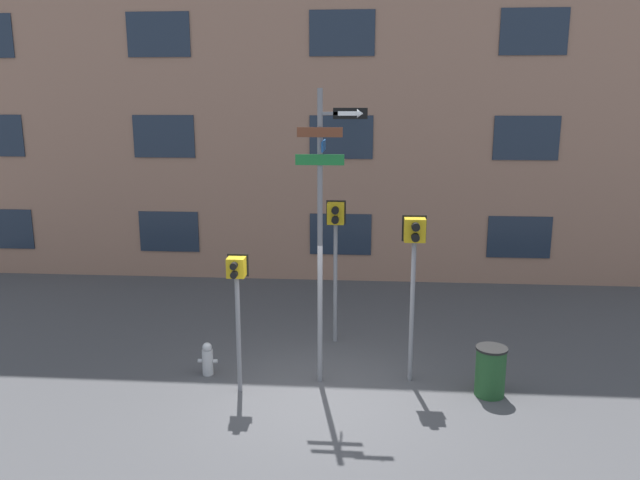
{
  "coord_description": "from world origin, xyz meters",
  "views": [
    {
      "loc": [
        0.71,
        -9.65,
        4.94
      ],
      "look_at": [
        -0.08,
        0.66,
        2.59
      ],
      "focal_mm": 35.0,
      "sensor_mm": 36.0,
      "label": 1
    }
  ],
  "objects_px": {
    "pedestrian_signal_right": "(414,252)",
    "pedestrian_signal_across": "(336,232)",
    "fire_hydrant": "(208,359)",
    "trash_bin": "(490,371)",
    "pedestrian_signal_left": "(237,288)",
    "street_sign_pole": "(323,217)"
  },
  "relations": [
    {
      "from": "street_sign_pole",
      "to": "trash_bin",
      "type": "relative_size",
      "value": 5.91
    },
    {
      "from": "pedestrian_signal_left",
      "to": "trash_bin",
      "type": "relative_size",
      "value": 2.79
    },
    {
      "from": "street_sign_pole",
      "to": "pedestrian_signal_across",
      "type": "distance_m",
      "value": 2.04
    },
    {
      "from": "pedestrian_signal_right",
      "to": "trash_bin",
      "type": "height_order",
      "value": "pedestrian_signal_right"
    },
    {
      "from": "pedestrian_signal_left",
      "to": "pedestrian_signal_right",
      "type": "distance_m",
      "value": 3.07
    },
    {
      "from": "pedestrian_signal_right",
      "to": "street_sign_pole",
      "type": "bearing_deg",
      "value": -174.17
    },
    {
      "from": "street_sign_pole",
      "to": "pedestrian_signal_across",
      "type": "bearing_deg",
      "value": 86.53
    },
    {
      "from": "street_sign_pole",
      "to": "pedestrian_signal_left",
      "type": "distance_m",
      "value": 1.87
    },
    {
      "from": "pedestrian_signal_across",
      "to": "trash_bin",
      "type": "height_order",
      "value": "pedestrian_signal_across"
    },
    {
      "from": "pedestrian_signal_right",
      "to": "trash_bin",
      "type": "distance_m",
      "value": 2.39
    },
    {
      "from": "trash_bin",
      "to": "fire_hydrant",
      "type": "bearing_deg",
      "value": 175.02
    },
    {
      "from": "fire_hydrant",
      "to": "pedestrian_signal_left",
      "type": "bearing_deg",
      "value": -40.82
    },
    {
      "from": "pedestrian_signal_left",
      "to": "trash_bin",
      "type": "bearing_deg",
      "value": 2.48
    },
    {
      "from": "pedestrian_signal_right",
      "to": "pedestrian_signal_across",
      "type": "bearing_deg",
      "value": 129.18
    },
    {
      "from": "street_sign_pole",
      "to": "fire_hydrant",
      "type": "xyz_separation_m",
      "value": [
        -2.12,
        0.13,
        -2.7
      ]
    },
    {
      "from": "pedestrian_signal_right",
      "to": "pedestrian_signal_across",
      "type": "distance_m",
      "value": 2.28
    },
    {
      "from": "pedestrian_signal_across",
      "to": "street_sign_pole",
      "type": "bearing_deg",
      "value": -93.47
    },
    {
      "from": "pedestrian_signal_right",
      "to": "pedestrian_signal_across",
      "type": "relative_size",
      "value": 1.02
    },
    {
      "from": "fire_hydrant",
      "to": "street_sign_pole",
      "type": "bearing_deg",
      "value": -3.43
    },
    {
      "from": "fire_hydrant",
      "to": "trash_bin",
      "type": "bearing_deg",
      "value": -4.98
    },
    {
      "from": "fire_hydrant",
      "to": "trash_bin",
      "type": "relative_size",
      "value": 0.71
    },
    {
      "from": "fire_hydrant",
      "to": "trash_bin",
      "type": "xyz_separation_m",
      "value": [
        4.99,
        -0.44,
        0.14
      ]
    }
  ]
}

